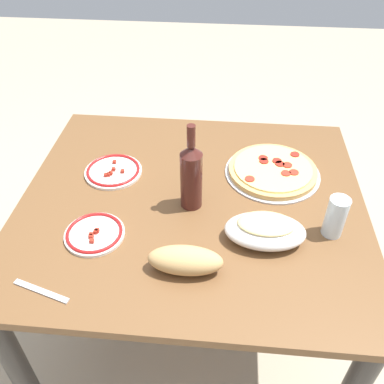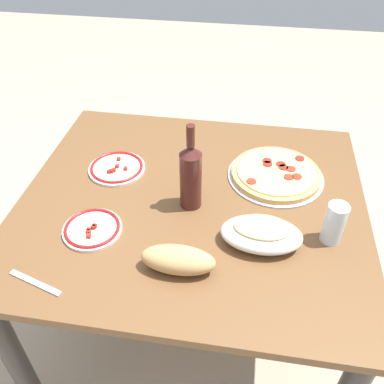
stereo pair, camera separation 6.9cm
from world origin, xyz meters
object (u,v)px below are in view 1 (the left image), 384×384
object	(u,v)px
bread_loaf	(185,260)
wine_bottle	(191,175)
side_plate_far	(94,233)
dining_table	(192,225)
pepperoni_pizza	(273,171)
baked_pasta_dish	(265,229)
water_glass	(336,217)
side_plate_near	(113,171)

from	to	relation	value
bread_loaf	wine_bottle	bearing A→B (deg)	-88.04
side_plate_far	bread_loaf	xyz separation A→B (m)	(-0.29, 0.10, 0.03)
dining_table	pepperoni_pizza	size ratio (longest dim) A/B	3.38
baked_pasta_dish	water_glass	world-z (taller)	water_glass
water_glass	side_plate_far	bearing A→B (deg)	6.25
dining_table	wine_bottle	size ratio (longest dim) A/B	3.82
water_glass	side_plate_near	bearing A→B (deg)	-17.59
dining_table	bread_loaf	distance (m)	0.34
dining_table	wine_bottle	xyz separation A→B (m)	(-0.00, 0.03, 0.24)
pepperoni_pizza	wine_bottle	xyz separation A→B (m)	(0.27, 0.19, 0.11)
pepperoni_pizza	wine_bottle	distance (m)	0.35
dining_table	side_plate_near	bearing A→B (deg)	-21.36
water_glass	side_plate_near	xyz separation A→B (m)	(0.73, -0.23, -0.06)
wine_bottle	water_glass	bearing A→B (deg)	168.24
baked_pasta_dish	wine_bottle	size ratio (longest dim) A/B	0.80
dining_table	pepperoni_pizza	world-z (taller)	pepperoni_pizza
pepperoni_pizza	water_glass	distance (m)	0.33
baked_pasta_dish	wine_bottle	world-z (taller)	wine_bottle
side_plate_near	water_glass	bearing A→B (deg)	162.41
baked_pasta_dish	wine_bottle	distance (m)	0.28
dining_table	side_plate_near	distance (m)	0.34
baked_pasta_dish	pepperoni_pizza	bearing A→B (deg)	-97.43
dining_table	pepperoni_pizza	xyz separation A→B (m)	(-0.27, -0.16, 0.14)
pepperoni_pizza	water_glass	world-z (taller)	water_glass
baked_pasta_dish	water_glass	bearing A→B (deg)	-167.38
dining_table	side_plate_far	xyz separation A→B (m)	(0.28, 0.19, 0.13)
baked_pasta_dish	bread_loaf	distance (m)	0.26
pepperoni_pizza	bread_loaf	size ratio (longest dim) A/B	1.62
side_plate_near	side_plate_far	xyz separation A→B (m)	(-0.02, 0.31, 0.00)
side_plate_far	side_plate_near	bearing A→B (deg)	-86.82
pepperoni_pizza	water_glass	xyz separation A→B (m)	(-0.16, 0.28, 0.05)
baked_pasta_dish	water_glass	size ratio (longest dim) A/B	1.79
pepperoni_pizza	side_plate_near	distance (m)	0.57
baked_pasta_dish	dining_table	bearing A→B (deg)	-35.03
baked_pasta_dish	side_plate_near	world-z (taller)	baked_pasta_dish
pepperoni_pizza	water_glass	bearing A→B (deg)	120.15
bread_loaf	side_plate_near	bearing A→B (deg)	-53.72
pepperoni_pizza	side_plate_near	size ratio (longest dim) A/B	1.65
side_plate_near	bread_loaf	world-z (taller)	bread_loaf
dining_table	side_plate_far	distance (m)	0.36
baked_pasta_dish	wine_bottle	xyz separation A→B (m)	(0.23, -0.14, 0.08)
pepperoni_pizza	wine_bottle	size ratio (longest dim) A/B	1.13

